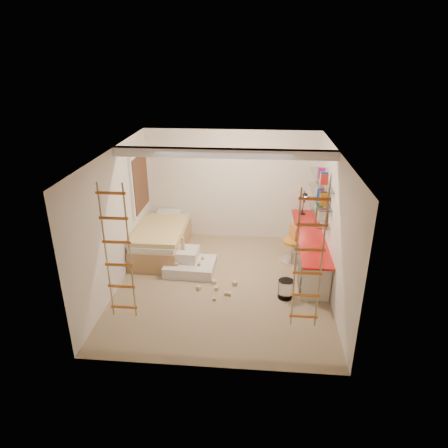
# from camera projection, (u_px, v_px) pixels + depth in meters

# --- Properties ---
(floor) EXTENTS (4.50, 4.50, 0.00)m
(floor) POSITION_uv_depth(u_px,v_px,m) (223.00, 284.00, 7.80)
(floor) COLOR #93815E
(floor) RESTS_ON ground
(ceiling_beam) EXTENTS (4.00, 0.18, 0.16)m
(ceiling_beam) POSITION_uv_depth(u_px,v_px,m) (224.00, 153.00, 7.08)
(ceiling_beam) COLOR white
(ceiling_beam) RESTS_ON ceiling
(window_frame) EXTENTS (0.06, 1.15, 1.35)m
(window_frame) POSITION_uv_depth(u_px,v_px,m) (139.00, 183.00, 8.72)
(window_frame) COLOR white
(window_frame) RESTS_ON wall_left
(window_blind) EXTENTS (0.02, 1.00, 1.20)m
(window_blind) POSITION_uv_depth(u_px,v_px,m) (141.00, 183.00, 8.72)
(window_blind) COLOR #4C2D1E
(window_blind) RESTS_ON window_frame
(rope_ladder_left) EXTENTS (0.41, 0.04, 2.13)m
(rope_ladder_left) POSITION_uv_depth(u_px,v_px,m) (118.00, 254.00, 5.71)
(rope_ladder_left) COLOR #C36521
(rope_ladder_left) RESTS_ON ceiling
(rope_ladder_right) EXTENTS (0.41, 0.04, 2.13)m
(rope_ladder_right) POSITION_uv_depth(u_px,v_px,m) (309.00, 262.00, 5.49)
(rope_ladder_right) COLOR orange
(rope_ladder_right) RESTS_ON ceiling
(waste_bin) EXTENTS (0.28, 0.28, 0.35)m
(waste_bin) POSITION_uv_depth(u_px,v_px,m) (286.00, 289.00, 7.31)
(waste_bin) COLOR white
(waste_bin) RESTS_ON floor
(desk) EXTENTS (0.56, 2.80, 0.75)m
(desk) POSITION_uv_depth(u_px,v_px,m) (308.00, 249.00, 8.29)
(desk) COLOR red
(desk) RESTS_ON floor
(shelves) EXTENTS (0.25, 1.80, 0.71)m
(shelves) POSITION_uv_depth(u_px,v_px,m) (319.00, 195.00, 8.10)
(shelves) COLOR white
(shelves) RESTS_ON wall_right
(bed) EXTENTS (1.02, 2.00, 0.69)m
(bed) POSITION_uv_depth(u_px,v_px,m) (162.00, 239.00, 8.91)
(bed) COLOR #AD7F51
(bed) RESTS_ON floor
(task_lamp) EXTENTS (0.14, 0.36, 0.57)m
(task_lamp) POSITION_uv_depth(u_px,v_px,m) (304.00, 200.00, 8.89)
(task_lamp) COLOR black
(task_lamp) RESTS_ON desk
(swivel_chair) EXTENTS (0.62, 0.62, 0.82)m
(swivel_chair) POSITION_uv_depth(u_px,v_px,m) (292.00, 249.00, 8.54)
(swivel_chair) COLOR orange
(swivel_chair) RESTS_ON floor
(play_platform) EXTENTS (1.03, 0.81, 0.44)m
(play_platform) POSITION_uv_depth(u_px,v_px,m) (188.00, 263.00, 8.22)
(play_platform) COLOR silver
(play_platform) RESTS_ON floor
(toy_blocks) EXTENTS (1.25, 1.20, 0.71)m
(toy_blocks) POSITION_uv_depth(u_px,v_px,m) (204.00, 273.00, 7.82)
(toy_blocks) COLOR #CCB284
(toy_blocks) RESTS_ON floor
(books) EXTENTS (0.14, 0.64, 0.92)m
(books) POSITION_uv_depth(u_px,v_px,m) (320.00, 191.00, 8.06)
(books) COLOR white
(books) RESTS_ON shelves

